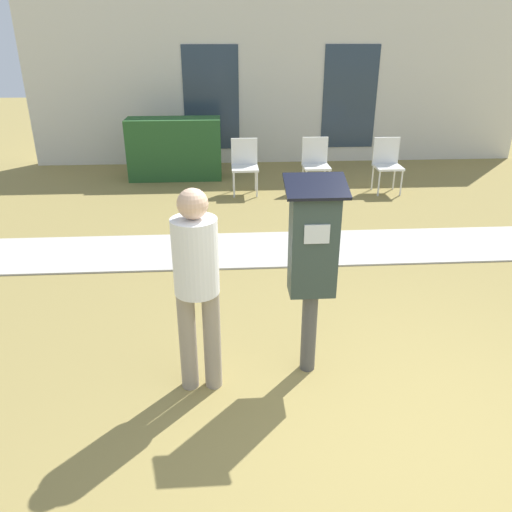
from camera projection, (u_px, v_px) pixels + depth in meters
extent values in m
plane|color=olive|center=(407.00, 439.00, 3.36)|extent=(40.00, 40.00, 0.00)
cube|color=#B7B2A8|center=(319.00, 248.00, 6.33)|extent=(12.00, 1.10, 0.02)
cube|color=silver|center=(281.00, 82.00, 10.01)|extent=(10.00, 0.24, 3.20)
cube|color=#2D3D4C|center=(211.00, 99.00, 9.94)|extent=(1.10, 0.02, 2.00)
cube|color=#2D3D4C|center=(350.00, 98.00, 10.10)|extent=(1.10, 0.02, 2.00)
cylinder|color=#4C4C4C|center=(309.00, 331.00, 3.93)|extent=(0.12, 0.12, 0.70)
cube|color=#2D3D38|center=(313.00, 244.00, 3.63)|extent=(0.34, 0.22, 0.80)
cube|color=silver|center=(317.00, 234.00, 3.47)|extent=(0.18, 0.01, 0.14)
cube|color=black|center=(316.00, 186.00, 3.45)|extent=(0.44, 0.31, 0.12)
cylinder|color=gray|center=(188.00, 341.00, 3.71)|extent=(0.13, 0.13, 0.82)
cylinder|color=gray|center=(212.00, 340.00, 3.72)|extent=(0.13, 0.13, 0.82)
cylinder|color=white|center=(195.00, 256.00, 3.43)|extent=(0.32, 0.32, 0.55)
sphere|color=#D8AD8C|center=(193.00, 204.00, 3.27)|extent=(0.21, 0.21, 0.21)
cylinder|color=white|center=(234.00, 185.00, 8.20)|extent=(0.03, 0.03, 0.42)
cylinder|color=white|center=(257.00, 185.00, 8.23)|extent=(0.03, 0.03, 0.42)
cylinder|color=white|center=(233.00, 179.00, 8.55)|extent=(0.03, 0.03, 0.42)
cylinder|color=white|center=(256.00, 178.00, 8.57)|extent=(0.03, 0.03, 0.42)
cube|color=white|center=(245.00, 168.00, 8.29)|extent=(0.44, 0.44, 0.04)
cube|color=white|center=(244.00, 151.00, 8.38)|extent=(0.44, 0.04, 0.44)
cylinder|color=white|center=(306.00, 183.00, 8.29)|extent=(0.03, 0.03, 0.42)
cylinder|color=white|center=(329.00, 183.00, 8.32)|extent=(0.03, 0.03, 0.42)
cylinder|color=white|center=(303.00, 177.00, 8.64)|extent=(0.03, 0.03, 0.42)
cylinder|color=white|center=(324.00, 177.00, 8.66)|extent=(0.03, 0.03, 0.42)
cube|color=white|center=(316.00, 167.00, 8.38)|extent=(0.44, 0.44, 0.04)
cube|color=white|center=(315.00, 150.00, 8.47)|extent=(0.44, 0.04, 0.44)
cylinder|color=white|center=(379.00, 184.00, 8.27)|extent=(0.03, 0.03, 0.42)
cylinder|color=white|center=(401.00, 183.00, 8.30)|extent=(0.03, 0.03, 0.42)
cylinder|color=white|center=(373.00, 178.00, 8.62)|extent=(0.03, 0.03, 0.42)
cylinder|color=white|center=(394.00, 177.00, 8.64)|extent=(0.03, 0.03, 0.42)
cube|color=white|center=(388.00, 167.00, 8.37)|extent=(0.44, 0.44, 0.04)
cube|color=white|center=(386.00, 150.00, 8.45)|extent=(0.44, 0.04, 0.44)
cube|color=#285628|center=(175.00, 149.00, 9.17)|extent=(1.69, 0.60, 1.10)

